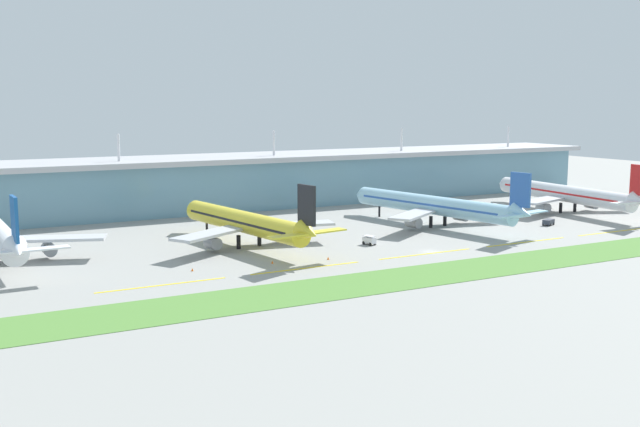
{
  "coord_description": "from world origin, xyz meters",
  "views": [
    {
      "loc": [
        -114.38,
        -151.1,
        37.84
      ],
      "look_at": [
        -15.75,
        30.54,
        7.0
      ],
      "focal_mm": 41.8,
      "sensor_mm": 36.0,
      "label": 1
    }
  ],
  "objects_px": {
    "airliner_nearest": "(0,236)",
    "airliner_farthest": "(565,194)",
    "safety_cone_left_wingtip": "(192,270)",
    "safety_cone_right_wingtip": "(272,262)",
    "airliner_far_middle": "(435,205)",
    "safety_cone_nose_front": "(328,258)",
    "pushback_tug": "(548,222)",
    "airliner_near_middle": "(246,223)",
    "baggage_cart": "(369,240)"
  },
  "relations": [
    {
      "from": "airliner_far_middle",
      "to": "baggage_cart",
      "type": "bearing_deg",
      "value": -154.4
    },
    {
      "from": "pushback_tug",
      "to": "safety_cone_left_wingtip",
      "type": "height_order",
      "value": "pushback_tug"
    },
    {
      "from": "safety_cone_left_wingtip",
      "to": "safety_cone_right_wingtip",
      "type": "bearing_deg",
      "value": -3.92
    },
    {
      "from": "airliner_farthest",
      "to": "safety_cone_nose_front",
      "type": "relative_size",
      "value": 103.31
    },
    {
      "from": "airliner_near_middle",
      "to": "baggage_cart",
      "type": "relative_size",
      "value": 16.44
    },
    {
      "from": "airliner_far_middle",
      "to": "safety_cone_nose_front",
      "type": "height_order",
      "value": "airliner_far_middle"
    },
    {
      "from": "airliner_nearest",
      "to": "safety_cone_nose_front",
      "type": "xyz_separation_m",
      "value": [
        70.35,
        -34.51,
        -6.1
      ]
    },
    {
      "from": "airliner_near_middle",
      "to": "pushback_tug",
      "type": "bearing_deg",
      "value": -7.61
    },
    {
      "from": "airliner_nearest",
      "to": "baggage_cart",
      "type": "height_order",
      "value": "airliner_nearest"
    },
    {
      "from": "safety_cone_left_wingtip",
      "to": "safety_cone_right_wingtip",
      "type": "distance_m",
      "value": 19.42
    },
    {
      "from": "airliner_near_middle",
      "to": "safety_cone_right_wingtip",
      "type": "relative_size",
      "value": 91.74
    },
    {
      "from": "airliner_near_middle",
      "to": "pushback_tug",
      "type": "relative_size",
      "value": 12.85
    },
    {
      "from": "baggage_cart",
      "to": "safety_cone_nose_front",
      "type": "xyz_separation_m",
      "value": [
        -18.99,
        -11.4,
        -0.91
      ]
    },
    {
      "from": "airliner_nearest",
      "to": "baggage_cart",
      "type": "xyz_separation_m",
      "value": [
        89.34,
        -23.11,
        -5.18
      ]
    },
    {
      "from": "airliner_far_middle",
      "to": "pushback_tug",
      "type": "height_order",
      "value": "airliner_far_middle"
    },
    {
      "from": "airliner_nearest",
      "to": "airliner_farthest",
      "type": "xyz_separation_m",
      "value": [
        181.82,
        -4.27,
        0.01
      ]
    },
    {
      "from": "airliner_near_middle",
      "to": "safety_cone_left_wingtip",
      "type": "xyz_separation_m",
      "value": [
        -22.16,
        -21.15,
        -6.1
      ]
    },
    {
      "from": "airliner_far_middle",
      "to": "airliner_farthest",
      "type": "xyz_separation_m",
      "value": [
        58.47,
        2.55,
        0.0
      ]
    },
    {
      "from": "pushback_tug",
      "to": "safety_cone_left_wingtip",
      "type": "xyz_separation_m",
      "value": [
        -118.53,
        -8.27,
        -0.75
      ]
    },
    {
      "from": "baggage_cart",
      "to": "safety_cone_right_wingtip",
      "type": "height_order",
      "value": "baggage_cart"
    },
    {
      "from": "airliner_nearest",
      "to": "airliner_farthest",
      "type": "height_order",
      "value": "same"
    },
    {
      "from": "airliner_far_middle",
      "to": "pushback_tug",
      "type": "xyz_separation_m",
      "value": [
        32.35,
        -15.63,
        -5.36
      ]
    },
    {
      "from": "pushback_tug",
      "to": "safety_cone_nose_front",
      "type": "xyz_separation_m",
      "value": [
        -85.34,
        -12.06,
        -0.75
      ]
    },
    {
      "from": "airliner_far_middle",
      "to": "airliner_nearest",
      "type": "bearing_deg",
      "value": 176.83
    },
    {
      "from": "airliner_far_middle",
      "to": "airliner_farthest",
      "type": "distance_m",
      "value": 58.53
    },
    {
      "from": "airliner_nearest",
      "to": "safety_cone_left_wingtip",
      "type": "distance_m",
      "value": 48.6
    },
    {
      "from": "airliner_farthest",
      "to": "safety_cone_nose_front",
      "type": "bearing_deg",
      "value": -164.82
    },
    {
      "from": "safety_cone_left_wingtip",
      "to": "safety_cone_nose_front",
      "type": "height_order",
      "value": "same"
    },
    {
      "from": "airliner_farthest",
      "to": "pushback_tug",
      "type": "bearing_deg",
      "value": -145.17
    },
    {
      "from": "airliner_far_middle",
      "to": "safety_cone_right_wingtip",
      "type": "xyz_separation_m",
      "value": [
        -66.81,
        -25.24,
        -6.11
      ]
    },
    {
      "from": "airliner_near_middle",
      "to": "safety_cone_right_wingtip",
      "type": "xyz_separation_m",
      "value": [
        -2.79,
        -22.48,
        -6.1
      ]
    },
    {
      "from": "airliner_nearest",
      "to": "airliner_near_middle",
      "type": "distance_m",
      "value": 60.09
    },
    {
      "from": "airliner_near_middle",
      "to": "safety_cone_nose_front",
      "type": "bearing_deg",
      "value": -66.14
    },
    {
      "from": "airliner_farthest",
      "to": "safety_cone_right_wingtip",
      "type": "distance_m",
      "value": 128.47
    },
    {
      "from": "airliner_far_middle",
      "to": "baggage_cart",
      "type": "distance_m",
      "value": 38.06
    },
    {
      "from": "airliner_farthest",
      "to": "baggage_cart",
      "type": "relative_size",
      "value": 18.51
    },
    {
      "from": "safety_cone_left_wingtip",
      "to": "safety_cone_right_wingtip",
      "type": "relative_size",
      "value": 1.0
    },
    {
      "from": "safety_cone_nose_front",
      "to": "safety_cone_right_wingtip",
      "type": "distance_m",
      "value": 14.03
    },
    {
      "from": "baggage_cart",
      "to": "safety_cone_left_wingtip",
      "type": "xyz_separation_m",
      "value": [
        -52.18,
        -7.62,
        -0.91
      ]
    },
    {
      "from": "airliner_near_middle",
      "to": "safety_cone_nose_front",
      "type": "xyz_separation_m",
      "value": [
        11.03,
        -24.94,
        -6.1
      ]
    },
    {
      "from": "airliner_far_middle",
      "to": "airliner_farthest",
      "type": "height_order",
      "value": "same"
    },
    {
      "from": "airliner_far_middle",
      "to": "airliner_near_middle",
      "type": "bearing_deg",
      "value": -177.54
    },
    {
      "from": "airliner_nearest",
      "to": "safety_cone_right_wingtip",
      "type": "xyz_separation_m",
      "value": [
        56.53,
        -32.06,
        -6.1
      ]
    },
    {
      "from": "airliner_nearest",
      "to": "airliner_far_middle",
      "type": "distance_m",
      "value": 123.53
    },
    {
      "from": "airliner_far_middle",
      "to": "baggage_cart",
      "type": "height_order",
      "value": "airliner_far_middle"
    },
    {
      "from": "airliner_far_middle",
      "to": "safety_cone_nose_front",
      "type": "bearing_deg",
      "value": -152.41
    },
    {
      "from": "airliner_nearest",
      "to": "safety_cone_right_wingtip",
      "type": "relative_size",
      "value": 90.01
    },
    {
      "from": "pushback_tug",
      "to": "airliner_nearest",
      "type": "bearing_deg",
      "value": 171.79
    },
    {
      "from": "airliner_near_middle",
      "to": "airliner_farthest",
      "type": "height_order",
      "value": "same"
    },
    {
      "from": "safety_cone_nose_front",
      "to": "airliner_far_middle",
      "type": "bearing_deg",
      "value": 27.59
    }
  ]
}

